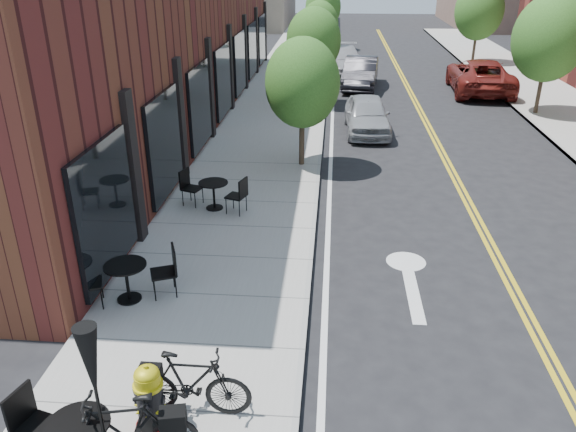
{
  "coord_description": "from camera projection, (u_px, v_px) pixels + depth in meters",
  "views": [
    {
      "loc": [
        0.32,
        -7.42,
        6.0
      ],
      "look_at": [
        -0.55,
        3.26,
        1.0
      ],
      "focal_mm": 35.0,
      "sensor_mm": 36.0,
      "label": 1
    }
  ],
  "objects": [
    {
      "name": "parked_car_far",
      "position": [
        480.0,
        76.0,
        26.6
      ],
      "size": [
        2.93,
        5.81,
        1.57
      ],
      "primitive_type": "imported",
      "rotation": [
        0.0,
        0.0,
        3.09
      ],
      "color": "maroon",
      "rests_on": "ground"
    },
    {
      "name": "tree_far_b",
      "position": [
        549.0,
        38.0,
        21.78
      ],
      "size": [
        2.8,
        2.8,
        4.62
      ],
      "color": "#382B1E",
      "rests_on": "sidewalk_far"
    },
    {
      "name": "tree_near_b",
      "position": [
        314.0,
        41.0,
        23.51
      ],
      "size": [
        2.3,
        2.3,
        3.98
      ],
      "color": "#382B1E",
      "rests_on": "sidewalk_near"
    },
    {
      "name": "bistro_set_b",
      "position": [
        126.0,
        277.0,
        10.34
      ],
      "size": [
        1.84,
        1.08,
        0.97
      ],
      "rotation": [
        0.0,
        0.0,
        0.37
      ],
      "color": "black",
      "rests_on": "sidewalk_near"
    },
    {
      "name": "ground",
      "position": [
        305.0,
        355.0,
        9.26
      ],
      "size": [
        120.0,
        120.0,
        0.0
      ],
      "primitive_type": "plane",
      "color": "black",
      "rests_on": "ground"
    },
    {
      "name": "tree_near_a",
      "position": [
        302.0,
        83.0,
        16.33
      ],
      "size": [
        2.2,
        2.2,
        3.81
      ],
      "color": "#382B1E",
      "rests_on": "sidewalk_near"
    },
    {
      "name": "bicycle_left",
      "position": [
        124.0,
        432.0,
        6.91
      ],
      "size": [
        1.88,
        0.87,
        1.09
      ],
      "primitive_type": "imported",
      "rotation": [
        0.0,
        0.0,
        -1.37
      ],
      "color": "black",
      "rests_on": "sidewalk_near"
    },
    {
      "name": "bistro_set_c",
      "position": [
        214.0,
        191.0,
        14.14
      ],
      "size": [
        1.76,
        0.97,
        0.93
      ],
      "rotation": [
        0.0,
        0.0,
        -0.33
      ],
      "color": "black",
      "rests_on": "sidewalk_near"
    },
    {
      "name": "tree_near_d",
      "position": [
        323.0,
        7.0,
        37.93
      ],
      "size": [
        2.4,
        2.4,
        4.11
      ],
      "color": "#382B1E",
      "rests_on": "sidewalk_near"
    },
    {
      "name": "tree_far_c",
      "position": [
        479.0,
        11.0,
        32.62
      ],
      "size": [
        2.8,
        2.8,
        4.62
      ],
      "color": "#382B1E",
      "rests_on": "sidewalk_far"
    },
    {
      "name": "bicycle_right",
      "position": [
        191.0,
        384.0,
        7.73
      ],
      "size": [
        1.7,
        0.49,
        1.02
      ],
      "primitive_type": "imported",
      "rotation": [
        0.0,
        0.0,
        1.56
      ],
      "color": "black",
      "rests_on": "sidewalk_near"
    },
    {
      "name": "tree_near_c",
      "position": [
        319.0,
        24.0,
        30.82
      ],
      "size": [
        2.1,
        2.1,
        3.67
      ],
      "color": "#382B1E",
      "rests_on": "sidewalk_near"
    },
    {
      "name": "patio_umbrella",
      "position": [
        93.0,
        375.0,
        6.23
      ],
      "size": [
        0.37,
        0.37,
        2.29
      ],
      "color": "black",
      "rests_on": "sidewalk_near"
    },
    {
      "name": "parked_car_b",
      "position": [
        361.0,
        73.0,
        27.59
      ],
      "size": [
        2.0,
        4.57,
        1.46
      ],
      "primitive_type": "imported",
      "rotation": [
        0.0,
        0.0,
        -0.1
      ],
      "color": "black",
      "rests_on": "ground"
    },
    {
      "name": "parked_car_c",
      "position": [
        344.0,
        61.0,
        30.75
      ],
      "size": [
        2.28,
        5.11,
        1.46
      ],
      "primitive_type": "imported",
      "rotation": [
        0.0,
        0.0,
        0.05
      ],
      "color": "#A9A8AD",
      "rests_on": "ground"
    },
    {
      "name": "fire_hydrant",
      "position": [
        150.0,
        399.0,
        7.49
      ],
      "size": [
        0.48,
        0.48,
        1.06
      ],
      "rotation": [
        0.0,
        0.0,
        0.05
      ],
      "color": "maroon",
      "rests_on": "sidewalk_near"
    },
    {
      "name": "parked_car_a",
      "position": [
        367.0,
        115.0,
        20.63
      ],
      "size": [
        1.7,
        3.94,
        1.32
      ],
      "primitive_type": "imported",
      "rotation": [
        0.0,
        0.0,
        0.04
      ],
      "color": "#95989D",
      "rests_on": "ground"
    },
    {
      "name": "building_near",
      "position": [
        153.0,
        29.0,
        20.91
      ],
      "size": [
        5.0,
        28.0,
        7.0
      ],
      "primitive_type": "cube",
      "color": "#4F1A19",
      "rests_on": "ground"
    },
    {
      "name": "sidewalk_near",
      "position": [
        261.0,
        154.0,
        18.41
      ],
      "size": [
        4.0,
        70.0,
        0.12
      ],
      "primitive_type": "cube",
      "color": "#9E9B93",
      "rests_on": "ground"
    }
  ]
}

